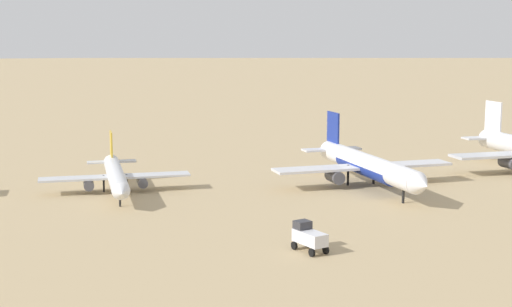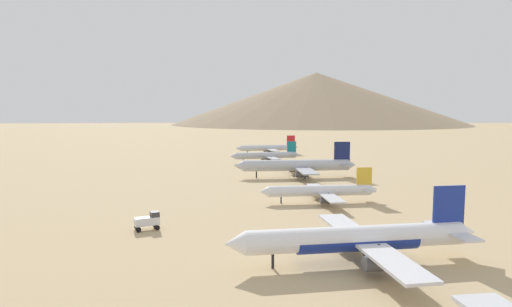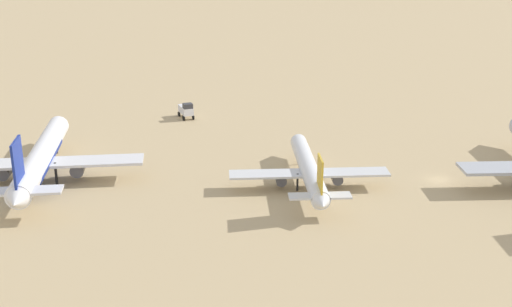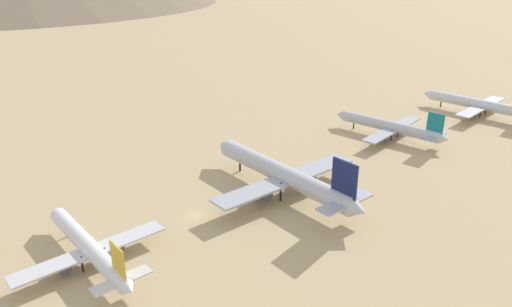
{
  "view_description": "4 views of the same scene",
  "coord_description": "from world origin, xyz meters",
  "px_view_note": "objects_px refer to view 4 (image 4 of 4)",
  "views": [
    {
      "loc": [
        134.62,
        9.57,
        28.52
      ],
      "look_at": [
        4.42,
        49.42,
        6.95
      ],
      "focal_mm": 51.88,
      "sensor_mm": 36.0,
      "label": 1
    },
    {
      "loc": [
        35.41,
        134.75,
        25.4
      ],
      "look_at": [
        6.12,
        -51.24,
        6.66
      ],
      "focal_mm": 29.03,
      "sensor_mm": 36.0,
      "label": 2
    },
    {
      "loc": [
        -107.96,
        45.22,
        44.12
      ],
      "look_at": [
        3.87,
        32.6,
        4.93
      ],
      "focal_mm": 47.24,
      "sensor_mm": 36.0,
      "label": 3
    },
    {
      "loc": [
        -73.65,
        52.43,
        51.28
      ],
      "look_at": [
        9.24,
        -26.43,
        3.98
      ],
      "focal_mm": 33.84,
      "sensor_mm": 36.0,
      "label": 4
    }
  ],
  "objects_px": {
    "parked_jet_0": "(479,104)",
    "parked_jet_1": "(390,127)",
    "parked_jet_2": "(283,175)",
    "parked_jet_3": "(89,247)"
  },
  "relations": [
    {
      "from": "parked_jet_2",
      "to": "parked_jet_3",
      "type": "relative_size",
      "value": 1.42
    },
    {
      "from": "parked_jet_0",
      "to": "parked_jet_1",
      "type": "xyz_separation_m",
      "value": [
        8.66,
        41.55,
        -0.24
      ]
    },
    {
      "from": "parked_jet_0",
      "to": "parked_jet_2",
      "type": "distance_m",
      "value": 91.57
    },
    {
      "from": "parked_jet_0",
      "to": "parked_jet_2",
      "type": "relative_size",
      "value": 0.81
    },
    {
      "from": "parked_jet_0",
      "to": "parked_jet_3",
      "type": "height_order",
      "value": "parked_jet_0"
    },
    {
      "from": "parked_jet_1",
      "to": "parked_jet_2",
      "type": "height_order",
      "value": "parked_jet_2"
    },
    {
      "from": "parked_jet_3",
      "to": "parked_jet_0",
      "type": "bearing_deg",
      "value": -94.38
    },
    {
      "from": "parked_jet_0",
      "to": "parked_jet_1",
      "type": "distance_m",
      "value": 42.45
    },
    {
      "from": "parked_jet_2",
      "to": "parked_jet_1",
      "type": "bearing_deg",
      "value": -86.38
    },
    {
      "from": "parked_jet_0",
      "to": "parked_jet_3",
      "type": "relative_size",
      "value": 1.14
    }
  ]
}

